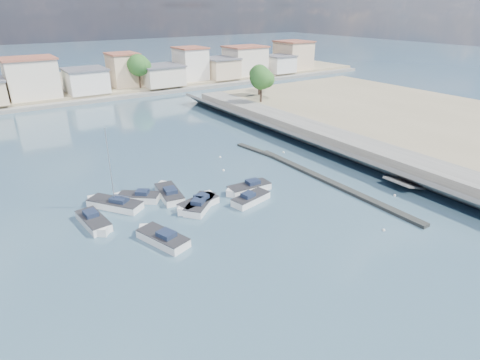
{
  "coord_description": "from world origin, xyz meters",
  "views": [
    {
      "loc": [
        -26.89,
        -20.77,
        19.83
      ],
      "look_at": [
        -3.27,
        14.16,
        1.4
      ],
      "focal_mm": 30.0,
      "sensor_mm": 36.0,
      "label": 1
    }
  ],
  "objects_px": {
    "motorboat_a": "(161,238)",
    "motorboat_b": "(201,204)",
    "motorboat_f": "(137,197)",
    "motorboat_h": "(252,198)",
    "motorboat_d": "(197,205)",
    "motorboat_e": "(169,193)",
    "motorboat_g": "(94,222)",
    "sailboat": "(113,204)",
    "motorboat_c": "(247,189)"
  },
  "relations": [
    {
      "from": "motorboat_h",
      "to": "motorboat_d",
      "type": "bearing_deg",
      "value": 159.87
    },
    {
      "from": "motorboat_d",
      "to": "motorboat_g",
      "type": "height_order",
      "value": "same"
    },
    {
      "from": "motorboat_a",
      "to": "motorboat_c",
      "type": "distance_m",
      "value": 13.37
    },
    {
      "from": "motorboat_c",
      "to": "motorboat_g",
      "type": "xyz_separation_m",
      "value": [
        -16.89,
        1.92,
        0.0
      ]
    },
    {
      "from": "motorboat_c",
      "to": "motorboat_e",
      "type": "height_order",
      "value": "same"
    },
    {
      "from": "motorboat_f",
      "to": "motorboat_g",
      "type": "bearing_deg",
      "value": -151.19
    },
    {
      "from": "motorboat_a",
      "to": "motorboat_b",
      "type": "height_order",
      "value": "same"
    },
    {
      "from": "motorboat_e",
      "to": "motorboat_f",
      "type": "bearing_deg",
      "value": 164.91
    },
    {
      "from": "motorboat_c",
      "to": "motorboat_f",
      "type": "distance_m",
      "value": 12.46
    },
    {
      "from": "motorboat_c",
      "to": "motorboat_a",
      "type": "bearing_deg",
      "value": -161.17
    },
    {
      "from": "motorboat_b",
      "to": "sailboat",
      "type": "bearing_deg",
      "value": 146.3
    },
    {
      "from": "motorboat_e",
      "to": "motorboat_c",
      "type": "bearing_deg",
      "value": -26.35
    },
    {
      "from": "motorboat_f",
      "to": "sailboat",
      "type": "xyz_separation_m",
      "value": [
        -2.68,
        -0.08,
        0.04
      ]
    },
    {
      "from": "motorboat_f",
      "to": "motorboat_h",
      "type": "xyz_separation_m",
      "value": [
        10.43,
        -7.33,
        0.0
      ]
    },
    {
      "from": "motorboat_a",
      "to": "motorboat_g",
      "type": "height_order",
      "value": "same"
    },
    {
      "from": "motorboat_f",
      "to": "motorboat_h",
      "type": "relative_size",
      "value": 0.89
    },
    {
      "from": "motorboat_c",
      "to": "motorboat_h",
      "type": "height_order",
      "value": "same"
    },
    {
      "from": "motorboat_g",
      "to": "motorboat_d",
      "type": "bearing_deg",
      "value": -12.41
    },
    {
      "from": "motorboat_d",
      "to": "motorboat_e",
      "type": "bearing_deg",
      "value": 106.33
    },
    {
      "from": "motorboat_d",
      "to": "motorboat_c",
      "type": "bearing_deg",
      "value": 2.57
    },
    {
      "from": "motorboat_e",
      "to": "motorboat_a",
      "type": "bearing_deg",
      "value": -119.0
    },
    {
      "from": "motorboat_a",
      "to": "motorboat_e",
      "type": "relative_size",
      "value": 0.98
    },
    {
      "from": "motorboat_g",
      "to": "motorboat_f",
      "type": "bearing_deg",
      "value": 28.81
    },
    {
      "from": "motorboat_a",
      "to": "motorboat_d",
      "type": "bearing_deg",
      "value": 34.38
    },
    {
      "from": "motorboat_e",
      "to": "sailboat",
      "type": "relative_size",
      "value": 0.66
    },
    {
      "from": "motorboat_h",
      "to": "motorboat_a",
      "type": "bearing_deg",
      "value": -170.75
    },
    {
      "from": "motorboat_a",
      "to": "motorboat_f",
      "type": "distance_m",
      "value": 9.3
    },
    {
      "from": "motorboat_d",
      "to": "motorboat_a",
      "type": "bearing_deg",
      "value": -145.62
    },
    {
      "from": "motorboat_b",
      "to": "motorboat_e",
      "type": "bearing_deg",
      "value": 111.84
    },
    {
      "from": "sailboat",
      "to": "motorboat_e",
      "type": "bearing_deg",
      "value": -7.84
    },
    {
      "from": "motorboat_c",
      "to": "motorboat_e",
      "type": "bearing_deg",
      "value": 153.65
    },
    {
      "from": "motorboat_f",
      "to": "motorboat_g",
      "type": "height_order",
      "value": "same"
    },
    {
      "from": "motorboat_b",
      "to": "motorboat_f",
      "type": "xyz_separation_m",
      "value": [
        -5.16,
        5.31,
        0.0
      ]
    },
    {
      "from": "motorboat_c",
      "to": "motorboat_g",
      "type": "relative_size",
      "value": 1.0
    },
    {
      "from": "motorboat_f",
      "to": "motorboat_d",
      "type": "bearing_deg",
      "value": -48.2
    },
    {
      "from": "motorboat_d",
      "to": "motorboat_f",
      "type": "bearing_deg",
      "value": 131.8
    },
    {
      "from": "motorboat_f",
      "to": "sailboat",
      "type": "distance_m",
      "value": 2.68
    },
    {
      "from": "motorboat_a",
      "to": "motorboat_c",
      "type": "bearing_deg",
      "value": 18.83
    },
    {
      "from": "motorboat_g",
      "to": "motorboat_b",
      "type": "bearing_deg",
      "value": -12.34
    },
    {
      "from": "motorboat_g",
      "to": "motorboat_h",
      "type": "distance_m",
      "value": 16.45
    },
    {
      "from": "motorboat_e",
      "to": "motorboat_h",
      "type": "bearing_deg",
      "value": -42.36
    },
    {
      "from": "motorboat_a",
      "to": "motorboat_b",
      "type": "relative_size",
      "value": 1.17
    },
    {
      "from": "motorboat_g",
      "to": "motorboat_h",
      "type": "height_order",
      "value": "same"
    },
    {
      "from": "motorboat_b",
      "to": "motorboat_g",
      "type": "bearing_deg",
      "value": 167.66
    },
    {
      "from": "motorboat_a",
      "to": "motorboat_h",
      "type": "relative_size",
      "value": 1.13
    },
    {
      "from": "motorboat_b",
      "to": "motorboat_c",
      "type": "height_order",
      "value": "same"
    },
    {
      "from": "motorboat_c",
      "to": "motorboat_h",
      "type": "relative_size",
      "value": 1.1
    },
    {
      "from": "motorboat_d",
      "to": "motorboat_h",
      "type": "relative_size",
      "value": 1.0
    },
    {
      "from": "motorboat_e",
      "to": "motorboat_b",
      "type": "bearing_deg",
      "value": -68.16
    },
    {
      "from": "motorboat_c",
      "to": "motorboat_b",
      "type": "bearing_deg",
      "value": -176.35
    }
  ]
}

